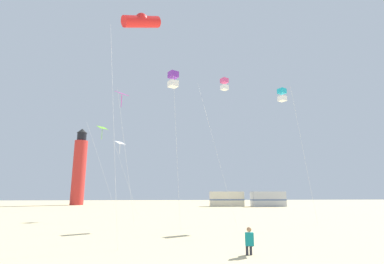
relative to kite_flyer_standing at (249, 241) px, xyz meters
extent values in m
cube|color=#147F84|center=(-0.01, -0.08, 0.07)|extent=(0.37, 0.28, 0.52)
sphere|color=#9E704C|center=(-0.01, -0.08, 0.45)|extent=(0.20, 0.20, 0.20)
cylinder|color=#2D2D38|center=(0.10, 0.08, -0.17)|extent=(0.19, 0.38, 0.13)
cylinder|color=#2D2D38|center=(0.12, 0.24, -0.40)|extent=(0.11, 0.11, 0.42)
cylinder|color=#2D2D38|center=(-0.06, 0.11, -0.17)|extent=(0.19, 0.38, 0.13)
cylinder|color=#2D2D38|center=(-0.03, 0.27, -0.40)|extent=(0.11, 0.11, 0.42)
cylinder|color=silver|center=(7.79, 10.18, 4.95)|extent=(2.43, 2.03, 11.13)
cube|color=#1EB2D1|center=(6.78, 11.39, 10.87)|extent=(0.82, 0.82, 0.44)
cube|color=white|center=(6.78, 11.39, 10.17)|extent=(0.82, 0.82, 0.44)
cylinder|color=silver|center=(-6.32, 2.94, 5.76)|extent=(1.47, 2.40, 12.74)
cylinder|color=red|center=(-5.13, 3.67, 12.13)|extent=(2.50, 1.89, 1.48)
sphere|color=red|center=(-5.13, 3.67, 12.28)|extent=(0.76, 0.76, 0.76)
cylinder|color=silver|center=(-7.38, 17.57, 3.31)|extent=(2.75, 2.02, 7.84)
cube|color=white|center=(-8.38, 18.94, 7.22)|extent=(1.22, 1.22, 0.40)
cylinder|color=white|center=(-8.38, 18.94, 6.57)|extent=(0.04, 0.04, 1.10)
cylinder|color=silver|center=(-9.29, 15.48, 3.91)|extent=(3.23, 1.32, 9.05)
cube|color=#72D12D|center=(-9.94, 17.09, 8.43)|extent=(1.22, 1.22, 0.40)
cylinder|color=#72D12D|center=(-9.94, 17.09, 7.78)|extent=(0.04, 0.04, 1.10)
cylinder|color=silver|center=(0.81, 12.25, 5.81)|extent=(2.79, 2.50, 12.85)
cube|color=#E54C8C|center=(2.05, 13.64, 12.58)|extent=(0.82, 0.82, 0.44)
cube|color=white|center=(2.05, 13.64, 11.88)|extent=(0.82, 0.82, 0.44)
cylinder|color=silver|center=(-6.54, 10.17, 4.71)|extent=(1.65, 1.36, 10.65)
cube|color=#D826A5|center=(-7.22, 10.98, 10.04)|extent=(1.22, 1.22, 0.40)
cylinder|color=#D826A5|center=(-7.22, 10.98, 9.39)|extent=(0.04, 0.04, 1.10)
cylinder|color=silver|center=(-2.76, 6.89, 4.65)|extent=(0.62, 0.62, 10.52)
cube|color=purple|center=(-3.06, 7.19, 10.25)|extent=(0.82, 0.82, 0.44)
cube|color=white|center=(-3.06, 7.19, 9.55)|extent=(0.82, 0.82, 0.44)
cylinder|color=red|center=(-22.26, 53.73, 6.39)|extent=(2.80, 2.80, 14.00)
cylinder|color=black|center=(-22.26, 53.73, 14.29)|extent=(2.00, 2.00, 1.80)
cone|color=black|center=(-22.26, 53.73, 15.69)|extent=(2.20, 2.20, 1.00)
cube|color=beige|center=(8.60, 44.48, 0.79)|extent=(6.43, 2.38, 2.80)
cube|color=#4C608C|center=(8.60, 44.48, 0.65)|extent=(6.47, 2.42, 0.24)
cube|color=#B7BABF|center=(16.30, 42.87, 0.79)|extent=(6.46, 2.48, 2.80)
cube|color=#4C608C|center=(16.30, 42.87, 0.65)|extent=(6.50, 2.52, 0.24)
camera|label=1|loc=(-3.56, -12.39, 1.93)|focal=27.13mm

